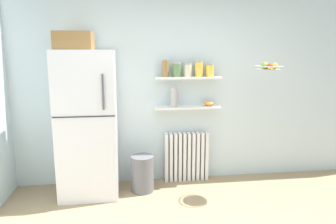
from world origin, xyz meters
The scene contains 14 objects.
back_wall centered at (0.00, 2.05, 1.30)m, with size 7.04×0.10×2.60m, color silver.
refrigerator centered at (-1.19, 1.68, 0.95)m, with size 0.71×0.67×2.02m.
radiator centered at (0.11, 1.92, 0.34)m, with size 0.61×0.12×0.69m.
wall_shelf_lower centered at (0.11, 1.89, 1.05)m, with size 0.89×0.22×0.03m, color white.
wall_shelf_upper centered at (0.11, 1.89, 1.45)m, with size 0.89×0.22×0.03m, color white.
storage_jar_0 centered at (-0.19, 1.89, 1.58)m, with size 0.09×0.09×0.24m.
storage_jar_1 centered at (-0.04, 1.89, 1.56)m, with size 0.11×0.11×0.19m.
storage_jar_2 centered at (0.11, 1.89, 1.55)m, with size 0.10×0.10×0.18m.
storage_jar_3 centered at (0.26, 1.89, 1.57)m, with size 0.11×0.11×0.21m.
storage_jar_4 centered at (0.41, 1.89, 1.55)m, with size 0.11×0.11×0.17m.
vase centered at (-0.07, 1.89, 1.19)m, with size 0.09×0.09×0.25m, color #B2ADA8.
shelf_bowl centered at (0.41, 1.89, 1.10)m, with size 0.15×0.15×0.07m, color orange.
trash_bin centered at (-0.52, 1.64, 0.24)m, with size 0.29×0.29×0.47m, color slate.
hanging_fruit_basket centered at (1.02, 1.43, 1.61)m, with size 0.35×0.35×0.10m.
Camera 1 is at (-0.69, -2.15, 1.77)m, focal length 33.02 mm.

